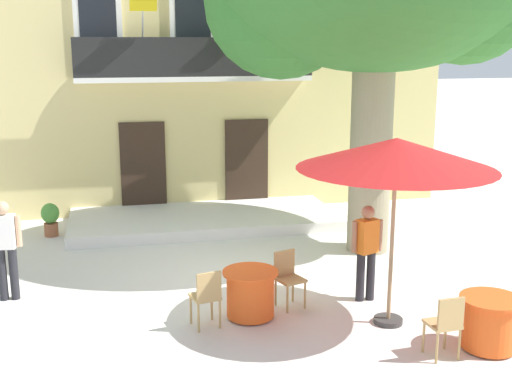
% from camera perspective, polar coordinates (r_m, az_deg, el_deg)
% --- Properties ---
extents(ground_plane, '(120.00, 120.00, 0.00)m').
position_cam_1_polar(ground_plane, '(11.86, -2.19, -7.63)').
color(ground_plane, silver).
extents(building_facade, '(13.00, 5.09, 7.50)m').
position_cam_1_polar(building_facade, '(18.03, -6.33, 11.55)').
color(building_facade, '#DBC67F').
rests_on(building_facade, ground).
extents(entrance_step_platform, '(6.16, 2.63, 0.25)m').
position_cam_1_polar(entrance_step_platform, '(15.30, -4.60, -2.41)').
color(entrance_step_platform, silver).
rests_on(entrance_step_platform, ground).
extents(cafe_table_near_tree, '(0.86, 0.86, 0.76)m').
position_cam_1_polar(cafe_table_near_tree, '(9.71, 19.84, -10.76)').
color(cafe_table_near_tree, '#EA561E').
rests_on(cafe_table_near_tree, ground).
extents(cafe_chair_near_tree_1, '(0.42, 0.42, 0.91)m').
position_cam_1_polar(cafe_chair_near_tree_1, '(9.20, 16.33, -10.92)').
color(cafe_chair_near_tree_1, tan).
rests_on(cafe_chair_near_tree_1, ground).
extents(cafe_table_middle, '(0.86, 0.86, 0.76)m').
position_cam_1_polar(cafe_table_middle, '(10.15, -0.50, -8.90)').
color(cafe_table_middle, '#EA561E').
rests_on(cafe_table_middle, ground).
extents(cafe_chair_middle_0, '(0.51, 0.51, 0.91)m').
position_cam_1_polar(cafe_chair_middle_0, '(10.54, 2.81, -7.27)').
color(cafe_chair_middle_0, tan).
rests_on(cafe_chair_middle_0, ground).
extents(cafe_chair_middle_1, '(0.48, 0.48, 0.91)m').
position_cam_1_polar(cafe_chair_middle_1, '(9.77, -4.36, -8.98)').
color(cafe_chair_middle_1, tan).
rests_on(cafe_chair_middle_1, ground).
extents(cafe_umbrella, '(2.90, 2.90, 2.85)m').
position_cam_1_polar(cafe_umbrella, '(9.55, 12.22, 3.26)').
color(cafe_umbrella, '#997A56').
rests_on(cafe_umbrella, ground).
extents(ground_planter_left, '(0.39, 0.39, 0.74)m').
position_cam_1_polar(ground_planter_left, '(14.99, -17.61, -2.17)').
color(ground_planter_left, '#995638').
rests_on(ground_planter_left, ground).
extents(pedestrian_near_entrance, '(0.53, 0.26, 1.68)m').
position_cam_1_polar(pedestrian_near_entrance, '(11.40, -21.15, -4.34)').
color(pedestrian_near_entrance, '#232328').
rests_on(pedestrian_near_entrance, ground).
extents(pedestrian_mid_plaza, '(0.53, 0.33, 1.62)m').
position_cam_1_polar(pedestrian_mid_plaza, '(10.78, 9.70, -4.83)').
color(pedestrian_mid_plaza, '#232328').
rests_on(pedestrian_mid_plaza, ground).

